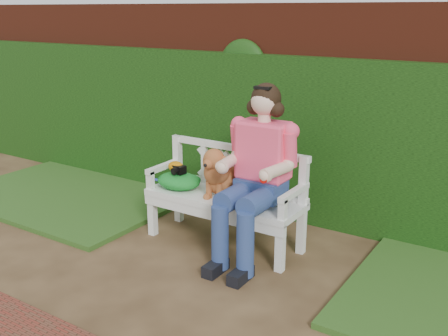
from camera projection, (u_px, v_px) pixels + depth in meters
The scene contains 11 objects.
ground at pixel (192, 280), 4.31m from camera, with size 60.00×60.00×0.00m, color #3C2817.
brick_wall at pixel (297, 112), 5.52m from camera, with size 10.00×0.30×2.20m, color #5F2112.
ivy_hedge at pixel (287, 139), 5.41m from camera, with size 10.00×0.18×1.70m, color #266217.
grass_left at pixel (75, 193), 6.27m from camera, with size 2.60×2.00×0.05m, color #11360B.
garden_bench at pixel (224, 220), 4.93m from camera, with size 1.58×0.60×0.48m, color white, non-canonical shape.
seated_woman at pixel (260, 170), 4.55m from camera, with size 0.67×0.90×1.60m, color #DD414A, non-canonical shape.
dog at pixel (221, 171), 4.80m from camera, with size 0.32×0.43×0.48m, color #B26C3D, non-canonical shape.
tennis_racket at pixel (180, 185), 5.11m from camera, with size 0.56×0.23×0.03m, color white, non-canonical shape.
green_bag at pixel (179, 180), 5.05m from camera, with size 0.45×0.34×0.15m, color green, non-canonical shape.
camera_item at pixel (179, 169), 5.01m from camera, with size 0.12×0.09×0.08m, color black.
baseball_glove at pixel (176, 167), 5.05m from camera, with size 0.16×0.12×0.10m, color #C06F06.
Camera 1 is at (2.31, -3.09, 2.14)m, focal length 42.00 mm.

